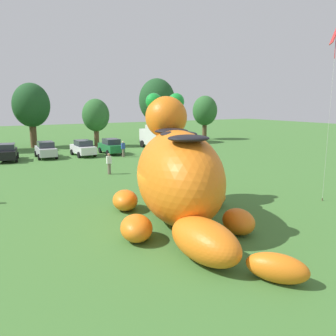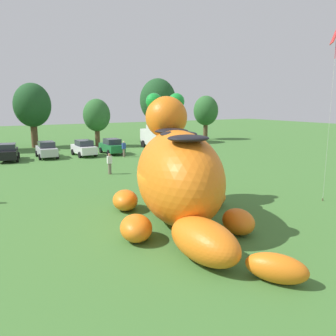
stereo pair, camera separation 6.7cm
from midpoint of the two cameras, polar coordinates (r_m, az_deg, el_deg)
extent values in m
plane|color=#427533|center=(17.06, -1.82, -8.87)|extent=(160.00, 160.00, 0.00)
ellipsoid|color=orange|center=(16.75, 1.83, -1.38)|extent=(6.35, 8.72, 4.42)
ellipsoid|color=orange|center=(19.67, -0.18, 8.31)|extent=(3.06, 3.20, 2.33)
sphere|color=green|center=(19.90, -2.21, 10.85)|extent=(0.93, 0.93, 0.93)
sphere|color=green|center=(20.12, 1.47, 10.85)|extent=(0.93, 0.93, 0.93)
ellipsoid|color=black|center=(18.17, 0.69, 6.06)|extent=(2.14, 1.93, 0.29)
ellipsoid|color=black|center=(16.45, 1.87, 5.57)|extent=(2.14, 1.93, 0.29)
ellipsoid|color=black|center=(14.54, 3.49, 4.88)|extent=(2.14, 1.93, 0.29)
ellipsoid|color=orange|center=(18.92, -6.91, -5.24)|extent=(1.91, 2.24, 1.08)
ellipsoid|color=orange|center=(19.80, 7.47, -4.54)|extent=(1.91, 2.24, 1.08)
ellipsoid|color=orange|center=(14.84, -5.12, -9.75)|extent=(1.91, 2.24, 1.08)
ellipsoid|color=orange|center=(15.85, 11.56, -8.57)|extent=(1.91, 2.24, 1.08)
ellipsoid|color=orange|center=(12.98, 6.04, -11.73)|extent=(1.79, 3.55, 1.55)
ellipsoid|color=orange|center=(12.15, 17.47, -15.36)|extent=(1.87, 2.22, 0.95)
cube|color=black|center=(38.00, -24.65, 2.17)|extent=(2.34, 4.32, 0.80)
cube|color=#2D333D|center=(37.77, -24.75, 3.19)|extent=(1.80, 2.18, 0.60)
cylinder|color=black|center=(39.38, -25.72, 1.76)|extent=(0.34, 0.67, 0.64)
cylinder|color=black|center=(39.26, -23.25, 1.93)|extent=(0.34, 0.67, 0.64)
cylinder|color=black|center=(36.75, -23.41, 1.37)|extent=(0.34, 0.67, 0.64)
cube|color=#B7BABF|center=(38.56, -19.21, 2.66)|extent=(1.89, 4.18, 0.80)
cube|color=#2D333D|center=(38.33, -19.24, 3.67)|extent=(1.59, 2.04, 0.60)
cylinder|color=black|center=(39.76, -20.65, 2.21)|extent=(0.27, 0.65, 0.64)
cylinder|color=black|center=(39.98, -18.23, 2.41)|extent=(0.27, 0.65, 0.64)
cylinder|color=black|center=(37.26, -20.18, 1.72)|extent=(0.27, 0.65, 0.64)
cylinder|color=black|center=(37.49, -17.61, 1.92)|extent=(0.27, 0.65, 0.64)
cube|color=white|center=(38.86, -13.57, 3.02)|extent=(1.81, 4.14, 0.80)
cube|color=#2D333D|center=(38.63, -13.55, 4.02)|extent=(1.55, 2.01, 0.60)
cylinder|color=black|center=(39.87, -15.27, 2.54)|extent=(0.26, 0.65, 0.64)
cylinder|color=black|center=(40.37, -12.96, 2.75)|extent=(0.26, 0.65, 0.64)
cylinder|color=black|center=(37.46, -14.17, 2.09)|extent=(0.26, 0.65, 0.64)
cylinder|color=black|center=(37.99, -11.73, 2.31)|extent=(0.26, 0.65, 0.64)
cube|color=#1E7238|center=(39.73, -9.14, 3.34)|extent=(1.73, 4.11, 0.80)
cube|color=#2D333D|center=(39.50, -9.10, 4.32)|extent=(1.51, 1.98, 0.60)
cylinder|color=black|center=(40.69, -10.88, 2.89)|extent=(0.24, 0.64, 0.64)
cylinder|color=black|center=(41.25, -8.64, 3.06)|extent=(0.24, 0.64, 0.64)
cylinder|color=black|center=(38.31, -9.65, 2.45)|extent=(0.24, 0.64, 0.64)
cylinder|color=black|center=(38.91, -7.30, 2.64)|extent=(0.24, 0.64, 0.64)
cube|color=silver|center=(45.44, -2.90, 5.24)|extent=(2.02, 1.82, 1.90)
cube|color=silver|center=(42.62, -0.89, 5.29)|extent=(2.15, 4.62, 2.50)
cylinder|color=black|center=(45.09, -4.01, 3.97)|extent=(0.29, 0.90, 0.90)
cylinder|color=black|center=(46.01, -1.78, 4.12)|extent=(0.29, 0.90, 0.90)
cylinder|color=black|center=(40.85, -1.04, 3.29)|extent=(0.29, 0.90, 0.90)
cylinder|color=black|center=(41.92, 1.46, 3.48)|extent=(0.29, 0.90, 0.90)
cylinder|color=brown|center=(47.94, -20.99, 4.87)|extent=(0.82, 0.82, 2.87)
ellipsoid|color=#1E4C23|center=(47.75, -21.31, 9.59)|extent=(4.59, 4.59, 5.50)
cylinder|color=brown|center=(46.66, -11.43, 4.80)|extent=(0.62, 0.62, 2.18)
ellipsoid|color=#2D662D|center=(46.46, -11.56, 8.49)|extent=(3.49, 3.49, 4.18)
cylinder|color=brown|center=(50.19, -1.60, 5.98)|extent=(0.91, 0.91, 3.18)
ellipsoid|color=#1E4C23|center=(50.02, -1.63, 11.00)|extent=(5.09, 5.09, 6.11)
cylinder|color=brown|center=(55.13, 6.18, 5.93)|extent=(0.68, 0.68, 2.38)
ellipsoid|color=#2D662D|center=(54.96, 6.25, 9.33)|extent=(3.80, 3.80, 4.56)
cylinder|color=#726656|center=(37.24, -7.17, 2.47)|extent=(0.26, 0.26, 0.88)
cube|color=#2D4CA5|center=(37.14, -7.19, 3.60)|extent=(0.38, 0.22, 0.60)
sphere|color=beige|center=(37.10, -7.21, 4.25)|extent=(0.22, 0.22, 0.22)
cylinder|color=#726656|center=(28.46, -9.45, -0.13)|extent=(0.26, 0.26, 0.88)
cube|color=white|center=(28.33, -9.49, 1.34)|extent=(0.38, 0.22, 0.60)
sphere|color=#9E7051|center=(28.26, -9.52, 2.18)|extent=(0.22, 0.22, 0.22)
cylinder|color=black|center=(32.95, 1.79, 1.48)|extent=(0.26, 0.26, 0.88)
cube|color=black|center=(32.84, 1.79, 2.76)|extent=(0.38, 0.22, 0.60)
sphere|color=#9E7051|center=(32.78, 1.80, 3.49)|extent=(0.22, 0.22, 0.22)
cylinder|color=brown|center=(22.54, 24.09, -4.74)|extent=(0.06, 0.06, 0.15)
cylinder|color=silver|center=(21.84, 25.05, 7.47)|extent=(0.01, 0.01, 9.42)
cylinder|color=red|center=(22.02, 25.86, 17.39)|extent=(0.03, 0.03, 1.20)
camera|label=1|loc=(0.03, -89.89, 0.02)|focal=37.22mm
camera|label=2|loc=(0.03, 90.11, -0.02)|focal=37.22mm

